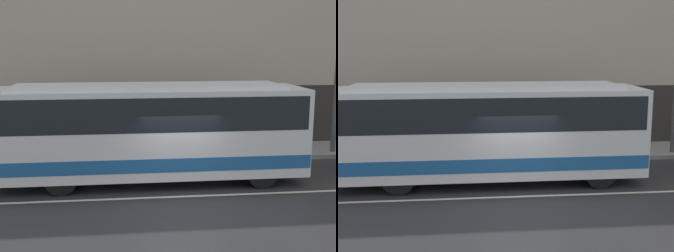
% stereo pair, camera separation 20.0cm
% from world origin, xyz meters
% --- Properties ---
extents(ground_plane, '(60.00, 60.00, 0.00)m').
position_xyz_m(ground_plane, '(0.00, 0.00, 0.00)').
color(ground_plane, '#2D2D30').
extents(sidewalk, '(60.00, 2.63, 0.17)m').
position_xyz_m(sidewalk, '(0.00, 5.32, 0.09)').
color(sidewalk, gray).
rests_on(sidewalk, ground_plane).
extents(building_facade, '(60.00, 0.35, 11.72)m').
position_xyz_m(building_facade, '(0.00, 6.78, 5.65)').
color(building_facade, '#B7A899').
rests_on(building_facade, ground_plane).
extents(lane_stripe, '(54.00, 0.14, 0.01)m').
position_xyz_m(lane_stripe, '(0.00, 0.00, 0.00)').
color(lane_stripe, beige).
rests_on(lane_stripe, ground_plane).
extents(transit_bus, '(10.57, 2.62, 3.37)m').
position_xyz_m(transit_bus, '(-0.90, 1.73, 1.90)').
color(transit_bus, white).
rests_on(transit_bus, ground_plane).
extents(pedestrian_waiting, '(0.36, 0.36, 1.76)m').
position_xyz_m(pedestrian_waiting, '(-1.73, 5.35, 1.00)').
color(pedestrian_waiting, maroon).
rests_on(pedestrian_waiting, sidewalk).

